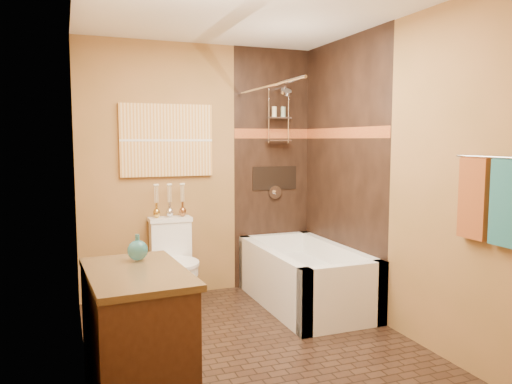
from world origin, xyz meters
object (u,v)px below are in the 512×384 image
vanity (137,336)px  toilet (174,262)px  bathtub (305,281)px  sunset_painting (167,140)px

vanity → toilet: bearing=67.4°
bathtub → vanity: 2.13m
vanity → bathtub: bearing=31.9°
sunset_painting → toilet: size_ratio=1.12×
sunset_painting → toilet: bearing=-90.0°
sunset_painting → toilet: sunset_painting is taller
sunset_painting → bathtub: (1.15, -0.73, -1.33)m
toilet → vanity: bearing=-108.8°
sunset_painting → toilet: (0.00, -0.27, -1.14)m
sunset_painting → bathtub: bearing=-32.3°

